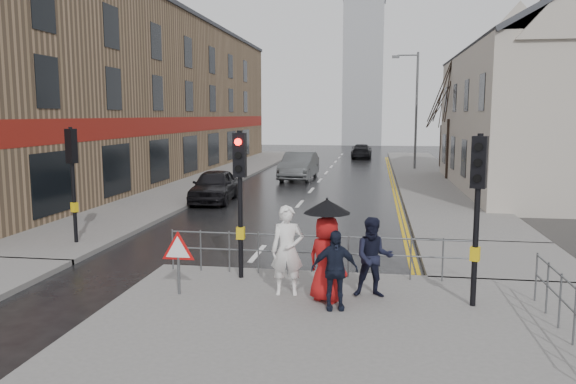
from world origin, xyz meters
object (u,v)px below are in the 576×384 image
(pedestrian_b, at_px, (374,257))
(car_mid, at_px, (299,166))
(pedestrian_d, at_px, (334,270))
(car_parked, at_px, (214,186))
(pedestrian_a, at_px, (287,250))
(pedestrian_with_umbrella, at_px, (327,247))

(pedestrian_b, xyz_separation_m, car_mid, (-4.54, 22.08, -0.15))
(pedestrian_b, relative_size, pedestrian_d, 1.07)
(pedestrian_b, relative_size, car_mid, 0.33)
(pedestrian_d, height_order, car_parked, pedestrian_d)
(pedestrian_a, xyz_separation_m, pedestrian_b, (1.78, 0.11, -0.11))
(pedestrian_with_umbrella, bearing_deg, car_parked, 115.13)
(pedestrian_d, bearing_deg, car_parked, 104.22)
(pedestrian_a, relative_size, pedestrian_with_umbrella, 0.90)
(pedestrian_a, distance_m, car_mid, 22.36)
(pedestrian_a, bearing_deg, pedestrian_b, -3.86)
(car_parked, bearing_deg, pedestrian_b, -64.80)
(pedestrian_with_umbrella, xyz_separation_m, pedestrian_d, (0.19, -0.44, -0.35))
(car_parked, bearing_deg, pedestrian_a, -71.45)
(pedestrian_b, height_order, pedestrian_d, pedestrian_b)
(pedestrian_with_umbrella, height_order, car_parked, pedestrian_with_umbrella)
(pedestrian_a, bearing_deg, pedestrian_d, -43.22)
(pedestrian_with_umbrella, relative_size, car_parked, 0.49)
(pedestrian_b, bearing_deg, car_parked, 114.06)
(pedestrian_a, relative_size, car_parked, 0.44)
(pedestrian_b, height_order, pedestrian_with_umbrella, pedestrian_with_umbrella)
(pedestrian_a, bearing_deg, pedestrian_with_umbrella, -27.53)
(pedestrian_d, distance_m, car_mid, 23.25)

